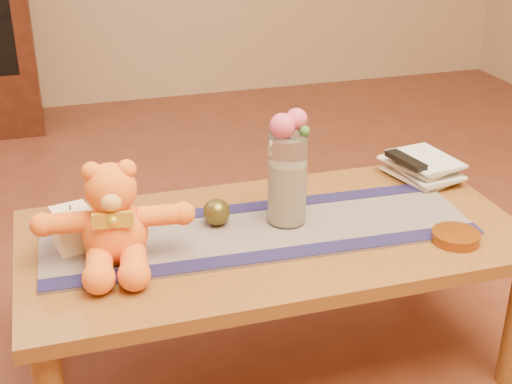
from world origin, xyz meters
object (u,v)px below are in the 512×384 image
object	(u,v)px
teddy_bear	(113,214)
bronze_ball	(217,212)
book_bottom	(402,180)
tv_remote	(406,160)
amber_dish	(456,237)
glass_vase	(287,180)
pillar_candle	(73,228)

from	to	relation	value
teddy_bear	bronze_ball	xyz separation A→B (m)	(0.29, 0.11, -0.09)
teddy_bear	book_bottom	size ratio (longest dim) A/B	1.71
tv_remote	amber_dish	world-z (taller)	tv_remote
glass_vase	amber_dish	world-z (taller)	glass_vase
teddy_bear	pillar_candle	world-z (taller)	teddy_bear
bronze_ball	pillar_candle	bearing A→B (deg)	-177.73
glass_vase	book_bottom	distance (m)	0.49
glass_vase	book_bottom	xyz separation A→B (m)	(0.45, 0.16, -0.13)
teddy_bear	amber_dish	world-z (taller)	teddy_bear
tv_remote	amber_dish	distance (m)	0.39
book_bottom	tv_remote	xyz separation A→B (m)	(0.00, -0.01, 0.07)
glass_vase	tv_remote	world-z (taller)	glass_vase
bronze_ball	glass_vase	bearing A→B (deg)	-11.06
bronze_ball	amber_dish	xyz separation A→B (m)	(0.60, -0.27, -0.03)
pillar_candle	teddy_bear	bearing A→B (deg)	-41.50
teddy_bear	amber_dish	distance (m)	0.92
teddy_bear	glass_vase	xyz separation A→B (m)	(0.49, 0.07, 0.00)
glass_vase	bronze_ball	world-z (taller)	glass_vase
pillar_candle	tv_remote	xyz separation A→B (m)	(1.04, 0.12, 0.02)
bronze_ball	tv_remote	bearing A→B (deg)	9.48
teddy_bear	pillar_candle	xyz separation A→B (m)	(-0.10, 0.09, -0.07)
teddy_bear	amber_dish	xyz separation A→B (m)	(0.90, -0.17, -0.12)
glass_vase	amber_dish	distance (m)	0.49
teddy_bear	bronze_ball	bearing A→B (deg)	26.57
book_bottom	tv_remote	bearing A→B (deg)	-93.00
bronze_ball	tv_remote	size ratio (longest dim) A/B	0.49
bronze_ball	tv_remote	distance (m)	0.66
glass_vase	book_bottom	world-z (taller)	glass_vase
glass_vase	book_bottom	size ratio (longest dim) A/B	1.17
teddy_bear	pillar_candle	bearing A→B (deg)	145.22
glass_vase	tv_remote	distance (m)	0.48
glass_vase	amber_dish	xyz separation A→B (m)	(0.41, -0.23, -0.12)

